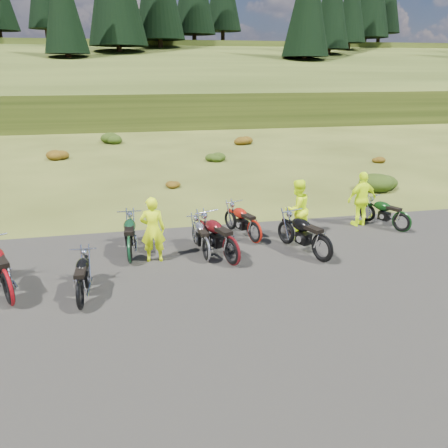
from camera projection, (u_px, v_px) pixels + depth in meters
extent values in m
plane|color=#394115|center=(221.00, 282.00, 10.61)|extent=(300.00, 300.00, 0.00)
cube|color=black|center=(241.00, 327.00, 8.76)|extent=(20.00, 12.00, 0.04)
cube|color=#283712|center=(138.00, 89.00, 112.10)|extent=(300.00, 90.00, 9.17)
cylinder|color=black|center=(0.00, 37.00, 67.12)|extent=(0.70, 0.70, 2.20)
cylinder|color=black|center=(47.00, 35.00, 73.52)|extent=(0.70, 0.70, 2.20)
cylinder|color=black|center=(69.00, 62.00, 53.13)|extent=(0.70, 0.70, 2.20)
cylinder|color=black|center=(120.00, 53.00, 59.39)|extent=(0.70, 0.70, 2.20)
cylinder|color=black|center=(161.00, 46.00, 65.66)|extent=(0.70, 0.70, 2.20)
cylinder|color=black|center=(194.00, 40.00, 71.93)|extent=(0.70, 0.70, 2.20)
cylinder|color=black|center=(223.00, 37.00, 78.26)|extent=(0.70, 0.70, 2.20)
cylinder|color=black|center=(304.00, 64.00, 57.94)|extent=(0.70, 0.70, 2.20)
cylinder|color=black|center=(328.00, 56.00, 64.21)|extent=(0.70, 0.70, 2.20)
cone|color=black|center=(332.00, 0.00, 61.72)|extent=(5.72, 5.72, 13.00)
cylinder|color=black|center=(348.00, 49.00, 70.47)|extent=(0.70, 0.70, 2.20)
cone|color=black|center=(352.00, 1.00, 68.15)|extent=(5.28, 5.28, 12.00)
cylinder|color=black|center=(364.00, 43.00, 76.74)|extent=(0.70, 0.70, 2.20)
cylinder|color=black|center=(378.00, 39.00, 83.01)|extent=(0.70, 0.70, 2.20)
ellipsoid|color=#66390C|center=(57.00, 153.00, 24.62)|extent=(1.30, 1.30, 0.77)
ellipsoid|color=#1D340D|center=(113.00, 137.00, 30.04)|extent=(1.56, 1.56, 0.92)
ellipsoid|color=#66390C|center=(171.00, 183.00, 18.94)|extent=(0.77, 0.77, 0.45)
ellipsoid|color=#1D340D|center=(215.00, 156.00, 24.36)|extent=(1.03, 1.03, 0.61)
ellipsoid|color=#66390C|center=(242.00, 139.00, 29.77)|extent=(1.30, 1.30, 0.77)
ellipsoid|color=#1D340D|center=(380.00, 179.00, 18.57)|extent=(1.56, 1.56, 0.92)
ellipsoid|color=#66390C|center=(376.00, 158.00, 24.09)|extent=(0.77, 0.77, 0.45)
imported|color=#DCFF0D|center=(153.00, 231.00, 11.45)|extent=(0.68, 0.48, 1.78)
imported|color=#DCFF0D|center=(297.00, 210.00, 13.06)|extent=(1.08, 0.97, 1.81)
imported|color=#DCFF0D|center=(362.00, 200.00, 14.11)|extent=(1.10, 0.60, 1.79)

